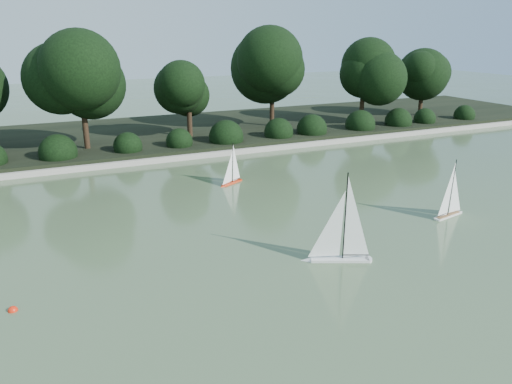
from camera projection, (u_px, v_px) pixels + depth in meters
ground at (319, 262)px, 9.79m from camera, size 80.00×80.00×0.00m
pond_coping at (184, 157)px, 17.53m from camera, size 40.00×0.35×0.18m
far_bank at (156, 135)px, 20.96m from camera, size 40.00×8.00×0.30m
tree_line at (193, 76)px, 19.33m from camera, size 26.31×3.93×4.39m
shrub_hedge at (176, 142)px, 18.19m from camera, size 29.10×1.10×1.10m
sailboat_white_a at (335, 246)px, 9.76m from camera, size 1.36×0.78×1.94m
sailboat_white_b at (451, 206)px, 12.17m from camera, size 1.13×0.39×1.54m
sailboat_orange at (230, 177)px, 14.69m from camera, size 0.90×0.58×1.32m
race_buoy at (13, 311)px, 8.09m from camera, size 0.16×0.16×0.16m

